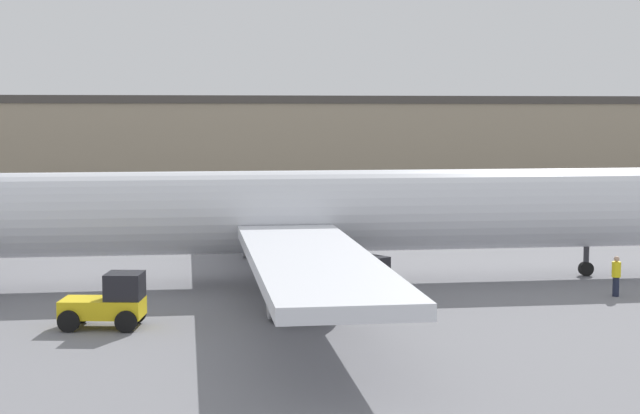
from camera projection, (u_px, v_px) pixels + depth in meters
ground_plane at (320, 282)px, 46.70m from camera, size 400.00×400.00×0.00m
terminal_building at (316, 147)px, 92.39m from camera, size 98.92×13.14×9.51m
airplane at (300, 213)px, 46.25m from camera, size 44.34×41.14×10.80m
ground_crew_worker at (616, 275)px, 43.02m from camera, size 0.39×0.39×1.79m
baggage_tug at (110, 302)px, 36.76m from camera, size 3.25×2.30×2.10m
belt_loader_truck at (359, 280)px, 41.97m from camera, size 3.21×3.11×1.91m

